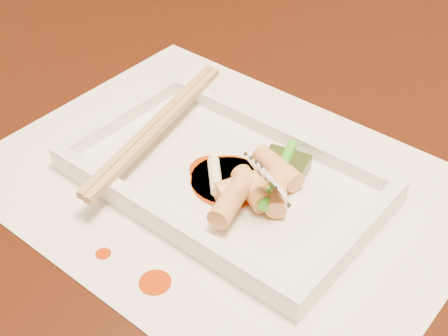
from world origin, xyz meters
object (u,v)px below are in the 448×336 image
Objects in this scene: fork at (313,128)px; table at (311,195)px; placemat at (224,185)px; chopstick_a at (153,124)px; plate_base at (224,181)px.

table is at bearing 116.88° from fork.
fork reaches higher than table.
chopstick_a is (-0.08, 0.00, 0.03)m from placemat.
plate_base is at bearing 0.00° from chopstick_a.
fork is (0.07, 0.02, 0.08)m from plate_base.
fork reaches higher than plate_base.
chopstick_a is (-0.09, -0.14, 0.13)m from table.
table is 0.23m from fork.
table is at bearing 55.63° from chopstick_a.
table is 0.21m from chopstick_a.
chopstick_a is at bearing -124.37° from table.
fork is (0.06, -0.12, 0.18)m from table.
fork is at bearing 6.75° from chopstick_a.
plate_base is at bearing -94.45° from table.
chopstick_a is 0.16m from fork.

